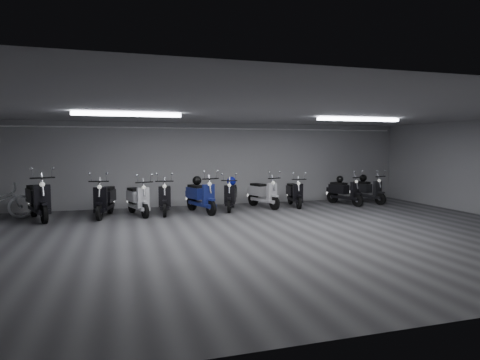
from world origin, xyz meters
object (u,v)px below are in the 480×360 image
object	(u,v)px
scooter_0	(38,193)
scooter_6	(264,189)
helmet_0	(363,178)
helmet_3	(197,181)
scooter_7	(295,189)
scooter_9	(368,186)
scooter_8	(345,187)
scooter_3	(165,193)
scooter_4	(201,191)
helmet_1	(340,179)
helmet_2	(231,181)
scooter_2	(138,194)
scooter_5	(231,191)
scooter_1	(105,194)

from	to	relation	value
scooter_0	scooter_6	distance (m)	6.67
helmet_0	helmet_3	world-z (taller)	helmet_3
scooter_6	scooter_7	size ratio (longest dim) A/B	1.05
scooter_0	scooter_9	bearing A→B (deg)	-19.09
scooter_8	helmet_0	distance (m)	1.04
scooter_3	helmet_3	bearing A→B (deg)	13.58
scooter_9	helmet_3	xyz separation A→B (m)	(-6.17, -0.17, 0.36)
scooter_0	scooter_4	bearing A→B (deg)	-21.87
scooter_6	helmet_1	distance (m)	2.86
helmet_3	scooter_0	bearing A→B (deg)	-177.91
helmet_2	scooter_9	bearing A→B (deg)	-0.93
scooter_2	scooter_7	xyz separation A→B (m)	(5.10, 0.31, -0.03)
scooter_2	helmet_2	xyz separation A→B (m)	(2.94, 0.42, 0.27)
scooter_7	helmet_1	bearing A→B (deg)	12.51
scooter_5	helmet_1	xyz separation A→B (m)	(4.01, 0.21, 0.26)
helmet_0	scooter_7	bearing A→B (deg)	-174.90
scooter_1	helmet_2	distance (m)	3.89
scooter_6	scooter_1	bearing A→B (deg)	165.36
scooter_4	scooter_6	world-z (taller)	scooter_4
scooter_8	helmet_0	size ratio (longest dim) A/B	6.30
scooter_8	helmet_3	xyz separation A→B (m)	(-5.17, -0.04, 0.36)
scooter_1	scooter_6	distance (m)	4.95
scooter_4	scooter_9	world-z (taller)	scooter_4
scooter_6	scooter_4	bearing A→B (deg)	172.67
scooter_8	scooter_9	xyz separation A→B (m)	(1.01, 0.13, -0.00)
scooter_4	scooter_8	size ratio (longest dim) A/B	1.10
scooter_1	helmet_3	distance (m)	2.71
scooter_6	helmet_0	size ratio (longest dim) A/B	6.47
scooter_3	helmet_3	size ratio (longest dim) A/B	6.13
helmet_0	helmet_3	size ratio (longest dim) A/B	0.93
scooter_6	helmet_2	distance (m)	1.11
scooter_5	helmet_0	size ratio (longest dim) A/B	6.30
scooter_8	scooter_3	bearing A→B (deg)	162.06
scooter_3	scooter_9	size ratio (longest dim) A/B	1.05
scooter_3	scooter_8	xyz separation A→B (m)	(6.15, 0.14, -0.03)
helmet_0	helmet_3	bearing A→B (deg)	-176.35
scooter_0	scooter_2	bearing A→B (deg)	-20.95
scooter_6	helmet_2	size ratio (longest dim) A/B	5.83
scooter_2	helmet_3	xyz separation A→B (m)	(1.77, 0.16, 0.34)
scooter_1	scooter_8	distance (m)	7.86
helmet_3	helmet_0	bearing A→B (deg)	3.65
scooter_6	scooter_7	world-z (taller)	scooter_6
scooter_5	scooter_7	distance (m)	2.24
helmet_0	scooter_5	bearing A→B (deg)	-176.02
scooter_0	scooter_8	xyz separation A→B (m)	(9.58, 0.20, -0.14)
scooter_6	scooter_7	bearing A→B (deg)	-21.96
scooter_0	scooter_1	distance (m)	1.72
helmet_0	helmet_2	size ratio (longest dim) A/B	0.90
helmet_2	scooter_3	bearing A→B (deg)	-170.55
scooter_5	helmet_0	xyz separation A→B (m)	(5.02, 0.35, 0.27)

